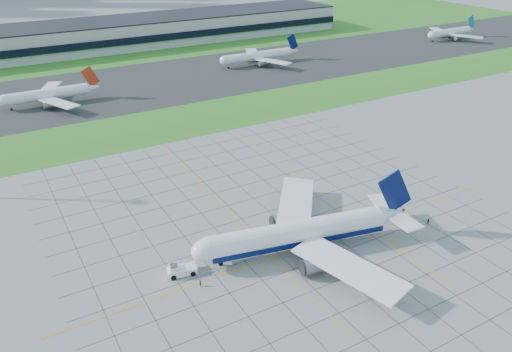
{
  "coord_description": "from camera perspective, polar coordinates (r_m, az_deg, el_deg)",
  "views": [
    {
      "loc": [
        -59.54,
        -80.76,
        68.51
      ],
      "look_at": [
        0.53,
        23.57,
        7.0
      ],
      "focal_mm": 35.0,
      "sensor_mm": 36.0,
      "label": 1
    }
  ],
  "objects": [
    {
      "name": "crew_near",
      "position": [
        107.76,
        -6.37,
        -12.06
      ],
      "size": [
        0.69,
        0.68,
        1.61
      ],
      "primitive_type": "imported",
      "rotation": [
        0.0,
        0.0,
        0.73
      ],
      "color": "black",
      "rests_on": "ground"
    },
    {
      "name": "terminal",
      "position": [
        331.77,
        -12.44,
        15.94
      ],
      "size": [
        260.0,
        43.0,
        15.8
      ],
      "color": "#B7B7B2",
      "rests_on": "ground"
    },
    {
      "name": "asphalt_taxiway",
      "position": [
        243.31,
        -14.75,
        9.83
      ],
      "size": [
        700.0,
        75.0,
        0.04
      ],
      "primitive_type": "cube",
      "color": "#383838",
      "rests_on": "ground"
    },
    {
      "name": "airliner",
      "position": [
        115.79,
        5.03,
        -6.5
      ],
      "size": [
        54.06,
        54.24,
        17.2
      ],
      "rotation": [
        0.0,
        0.0,
        -0.2
      ],
      "color": "white",
      "rests_on": "ground"
    },
    {
      "name": "ground",
      "position": [
        121.5,
        5.38,
        -7.4
      ],
      "size": [
        1400.0,
        1400.0,
        0.0
      ],
      "primitive_type": "plane",
      "color": "gray",
      "rests_on": "ground"
    },
    {
      "name": "crew_far",
      "position": [
        133.82,
        19.1,
        -4.96
      ],
      "size": [
        1.09,
        1.07,
        1.77
      ],
      "primitive_type": "imported",
      "rotation": [
        0.0,
        0.0,
        -0.74
      ],
      "color": "black",
      "rests_on": "ground"
    },
    {
      "name": "pushback_tug",
      "position": [
        111.24,
        -8.62,
        -10.57
      ],
      "size": [
        9.38,
        4.27,
        2.58
      ],
      "rotation": [
        0.0,
        0.0,
        -0.2
      ],
      "color": "white",
      "rests_on": "ground"
    },
    {
      "name": "grass_far",
      "position": [
        347.81,
        -20.11,
        14.13
      ],
      "size": [
        700.0,
        145.0,
        0.04
      ],
      "primitive_type": "cube",
      "color": "#287220",
      "rests_on": "ground"
    },
    {
      "name": "apron_markings",
      "position": [
        129.32,
        2.73,
        -4.95
      ],
      "size": [
        120.0,
        130.0,
        0.03
      ],
      "color": "#474744",
      "rests_on": "ground"
    },
    {
      "name": "distant_jet_3",
      "position": [
        359.88,
        21.36,
        15.06
      ],
      "size": [
        39.5,
        42.66,
        14.08
      ],
      "color": "white",
      "rests_on": "ground"
    },
    {
      "name": "grass_median",
      "position": [
        193.38,
        -10.06,
        5.9
      ],
      "size": [
        700.0,
        35.0,
        0.04
      ],
      "primitive_type": "cube",
      "color": "#287220",
      "rests_on": "ground"
    },
    {
      "name": "distant_jet_2",
      "position": [
        274.44,
        0.29,
        13.58
      ],
      "size": [
        45.92,
        42.66,
        14.08
      ],
      "color": "white",
      "rests_on": "ground"
    },
    {
      "name": "distant_jet_1",
      "position": [
        227.33,
        -22.59,
        8.64
      ],
      "size": [
        38.45,
        42.66,
        14.08
      ],
      "color": "white",
      "rests_on": "ground"
    }
  ]
}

